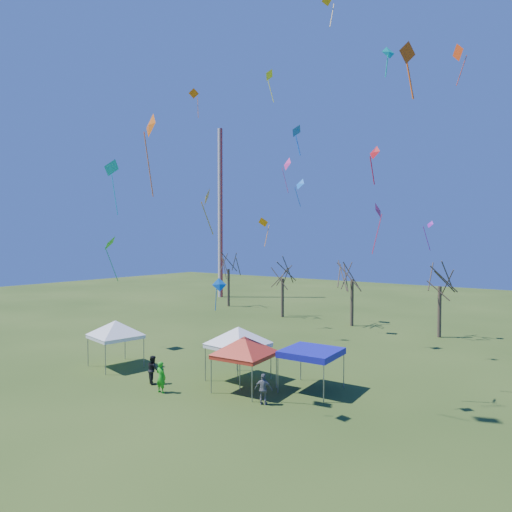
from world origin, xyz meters
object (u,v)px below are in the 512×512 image
Objects in this scene: person_green at (161,377)px; person_dark at (153,370)px; tree_0 at (229,256)px; radio_mast at (220,213)px; tent_red at (244,340)px; tree_2 at (352,263)px; person_grey at (264,389)px; tent_white_west at (116,324)px; tree_3 at (440,268)px; tree_1 at (283,265)px; tent_blue at (311,353)px; tent_white_mid at (238,330)px.

person_green is 1.05× the size of person_dark.
radio_mast is at bearing 137.23° from tree_0.
tent_red is at bearing -129.23° from person_dark.
tree_2 is 4.92× the size of person_dark.
tent_red is 3.20m from person_grey.
radio_mast reaches higher than tent_white_west.
tree_3 is 26.32m from person_green.
tent_white_west is (-6.52, -22.96, -3.39)m from tree_2.
radio_mast is 6.22× the size of tent_red.
tree_2 reaches higher than person_green.
person_grey is (24.08, -25.79, -5.69)m from tree_0.
tree_1 reaches higher than tent_blue.
radio_mast is 11.45m from tree_0.
tent_white_mid is 4.71m from tent_blue.
tree_0 is at bearing 131.64° from tent_red.
tent_white_west reaches higher than tent_red.
tent_blue is (6.47, -19.37, -4.15)m from tree_2.
tree_1 is 4.71× the size of person_grey.
tree_3 is 21.24m from tent_white_mid.
tree_0 is 27.09m from tree_3.
radio_mast reaches higher than tent_red.
radio_mast reaches higher than tree_2.
tent_white_mid is 1.35× the size of tent_blue.
tree_3 reaches higher than person_green.
tent_red is at bearing -41.13° from tent_white_mid.
tent_white_mid reaches higher than tent_blue.
tent_blue is at bearing -123.82° from person_dark.
tree_2 is 24.10m from tent_white_west.
tent_blue is (4.52, 0.98, -0.89)m from tent_white_mid.
tent_white_west is 13.49m from tent_blue.
person_dark reaches higher than person_grey.
tree_2 reaches higher than person_dark.
radio_mast is at bearing 151.52° from tree_1.
person_grey is at bearing -76.20° from tree_2.
tree_0 is 4.83× the size of person_green.
tree_2 is 2.04× the size of tent_white_west.
tree_1 is 0.92× the size of tree_2.
radio_mast is at bearing 132.92° from tent_red.
tree_1 is at bearing -28.48° from radio_mast.
tent_white_west is 8.86m from tent_white_mid.
tent_blue is at bearing 15.46° from tent_white_west.
tree_1 is (10.08, -2.73, -0.70)m from tree_0.
tent_white_mid reaches higher than person_dark.
person_green is (-0.07, -24.70, -5.42)m from tree_2.
tent_white_mid is 1.99m from tent_red.
tree_1 is 25.08m from tent_red.
tree_1 is 8.42m from tree_2.
tree_3 reaches higher than tent_blue.
tree_0 is at bearing 138.11° from tent_blue.
tent_white_mid is at bearing -47.37° from radio_mast.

